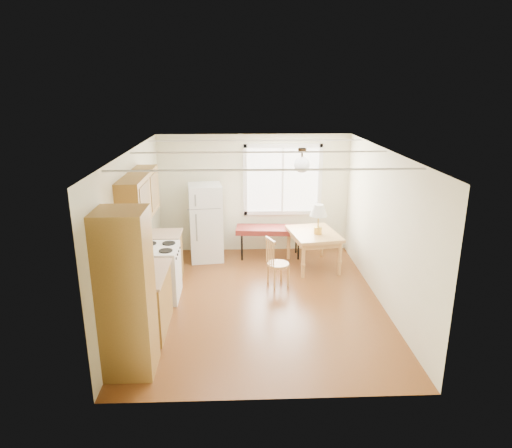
{
  "coord_description": "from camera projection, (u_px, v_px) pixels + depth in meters",
  "views": [
    {
      "loc": [
        -0.34,
        -6.91,
        3.47
      ],
      "look_at": [
        -0.03,
        0.64,
        1.15
      ],
      "focal_mm": 32.0,
      "sensor_mm": 36.0,
      "label": 1
    }
  ],
  "objects": [
    {
      "name": "refrigerator",
      "position": [
        206.0,
        222.0,
        9.25
      ],
      "size": [
        0.72,
        0.72,
        1.57
      ],
      "rotation": [
        0.0,
        0.0,
        0.13
      ],
      "color": "white",
      "rests_on": "ground"
    },
    {
      "name": "pendant_light",
      "position": [
        302.0,
        164.0,
        7.39
      ],
      "size": [
        0.26,
        0.26,
        0.4
      ],
      "color": "black",
      "rests_on": "room_shell"
    },
    {
      "name": "table_lamp",
      "position": [
        319.0,
        213.0,
        8.66
      ],
      "size": [
        0.33,
        0.33,
        0.58
      ],
      "rotation": [
        0.0,
        0.0,
        0.04
      ],
      "color": "gold",
      "rests_on": "dining_table"
    },
    {
      "name": "window_unit",
      "position": [
        283.0,
        180.0,
        9.57
      ],
      "size": [
        1.64,
        0.05,
        1.51
      ],
      "color": "white",
      "rests_on": "room_shell"
    },
    {
      "name": "dining_table",
      "position": [
        314.0,
        237.0,
        8.89
      ],
      "size": [
        1.03,
        1.27,
        0.71
      ],
      "rotation": [
        0.0,
        0.0,
        0.16
      ],
      "color": "#B58145",
      "rests_on": "ground"
    },
    {
      "name": "bench",
      "position": [
        270.0,
        230.0,
        9.44
      ],
      "size": [
        1.42,
        0.61,
        0.64
      ],
      "rotation": [
        0.0,
        0.0,
        -0.07
      ],
      "color": "maroon",
      "rests_on": "ground"
    },
    {
      "name": "chair",
      "position": [
        274.0,
        260.0,
        8.04
      ],
      "size": [
        0.44,
        0.43,
        0.89
      ],
      "rotation": [
        0.0,
        0.0,
        0.38
      ],
      "color": "#B58145",
      "rests_on": "ground"
    },
    {
      "name": "coffee_maker",
      "position": [
        141.0,
        264.0,
        6.46
      ],
      "size": [
        0.18,
        0.24,
        0.35
      ],
      "rotation": [
        0.0,
        0.0,
        0.02
      ],
      "color": "black",
      "rests_on": "kitchen_run"
    },
    {
      "name": "kettle",
      "position": [
        145.0,
        260.0,
        6.76
      ],
      "size": [
        0.1,
        0.1,
        0.2
      ],
      "color": "red",
      "rests_on": "kitchen_run"
    },
    {
      "name": "kitchen_run",
      "position": [
        146.0,
        271.0,
        6.72
      ],
      "size": [
        0.65,
        3.4,
        2.2
      ],
      "color": "brown",
      "rests_on": "ground"
    },
    {
      "name": "room_shell",
      "position": [
        260.0,
        230.0,
        7.27
      ],
      "size": [
        4.6,
        5.6,
        2.62
      ],
      "color": "#512810",
      "rests_on": "ground"
    }
  ]
}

